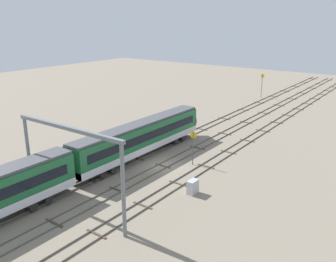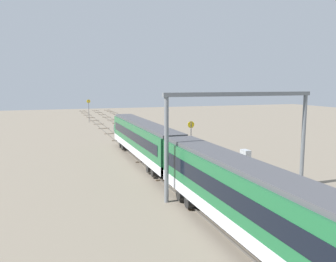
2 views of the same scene
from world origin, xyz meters
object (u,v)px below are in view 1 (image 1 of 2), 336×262
Objects in this scene: speed_sign_far_trackside at (193,143)px; relay_cabinet at (193,187)px; speed_sign_mid_trackside at (262,83)px; overhead_gantry at (69,152)px.

speed_sign_far_trackside is 8.58m from relay_cabinet.
speed_sign_mid_trackside reaches higher than relay_cabinet.
speed_sign_mid_trackside is at bearing 14.53° from relay_cabinet.
speed_sign_mid_trackside is (62.76, 6.33, -2.68)m from overhead_gantry.
speed_sign_mid_trackside is 54.07m from relay_cabinet.
overhead_gantry is 3.08× the size of speed_sign_far_trackside.
speed_sign_far_trackside is 2.93× the size of relay_cabinet.
relay_cabinet is at bearing -147.63° from speed_sign_far_trackside.
overhead_gantry is 18.04m from speed_sign_far_trackside.
overhead_gantry is 2.42× the size of speed_sign_mid_trackside.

